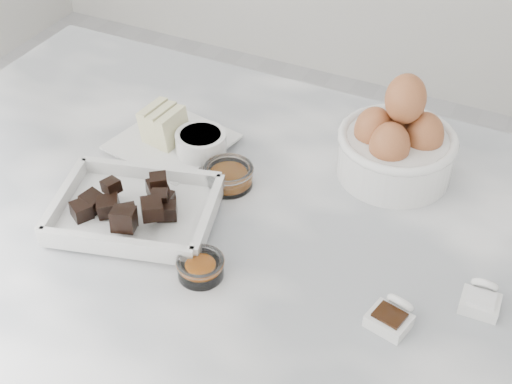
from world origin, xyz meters
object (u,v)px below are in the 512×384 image
(butter_plate, at_px, (170,136))
(salt_spoon, at_px, (481,299))
(honey_bowl, at_px, (228,176))
(chocolate_dish, at_px, (135,206))
(sugar_ramekin, at_px, (201,145))
(egg_bowl, at_px, (397,143))
(zest_bowl, at_px, (200,267))
(vanilla_spoon, at_px, (392,316))

(butter_plate, distance_m, salt_spoon, 0.54)
(butter_plate, height_order, honey_bowl, butter_plate)
(honey_bowl, relative_size, salt_spoon, 1.29)
(chocolate_dish, distance_m, sugar_ramekin, 0.17)
(egg_bowl, bearing_deg, honey_bowl, -147.48)
(egg_bowl, height_order, honey_bowl, egg_bowl)
(zest_bowl, bearing_deg, egg_bowl, 63.51)
(chocolate_dish, bearing_deg, honey_bowl, 56.72)
(chocolate_dish, relative_size, salt_spoon, 4.43)
(zest_bowl, bearing_deg, sugar_ramekin, 119.21)
(butter_plate, height_order, egg_bowl, egg_bowl)
(chocolate_dish, relative_size, honey_bowl, 3.44)
(salt_spoon, bearing_deg, zest_bowl, -162.47)
(vanilla_spoon, bearing_deg, honey_bowl, 153.50)
(salt_spoon, bearing_deg, egg_bowl, 130.44)
(butter_plate, height_order, zest_bowl, butter_plate)
(chocolate_dish, height_order, salt_spoon, chocolate_dish)
(butter_plate, bearing_deg, egg_bowl, 15.11)
(sugar_ramekin, bearing_deg, butter_plate, 175.69)
(egg_bowl, relative_size, zest_bowl, 2.81)
(salt_spoon, bearing_deg, vanilla_spoon, -140.20)
(honey_bowl, relative_size, vanilla_spoon, 1.13)
(honey_bowl, distance_m, zest_bowl, 0.19)
(sugar_ramekin, relative_size, zest_bowl, 1.24)
(butter_plate, relative_size, sugar_ramekin, 2.41)
(honey_bowl, distance_m, vanilla_spoon, 0.34)
(sugar_ramekin, xyz_separation_m, egg_bowl, (0.29, 0.10, 0.03))
(butter_plate, xyz_separation_m, zest_bowl, (0.19, -0.23, -0.01))
(chocolate_dish, bearing_deg, butter_plate, 105.00)
(butter_plate, bearing_deg, salt_spoon, -12.84)
(egg_bowl, relative_size, salt_spoon, 3.03)
(vanilla_spoon, relative_size, salt_spoon, 1.14)
(sugar_ramekin, height_order, zest_bowl, sugar_ramekin)
(chocolate_dish, bearing_deg, egg_bowl, 41.51)
(sugar_ramekin, height_order, honey_bowl, sugar_ramekin)
(salt_spoon, bearing_deg, chocolate_dish, -173.90)
(zest_bowl, bearing_deg, salt_spoon, 17.53)
(zest_bowl, distance_m, salt_spoon, 0.36)
(butter_plate, xyz_separation_m, salt_spoon, (0.53, -0.12, -0.01))
(egg_bowl, xyz_separation_m, honey_bowl, (-0.22, -0.14, -0.04))
(egg_bowl, relative_size, honey_bowl, 2.35)
(chocolate_dish, xyz_separation_m, honey_bowl, (0.08, 0.13, -0.01))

